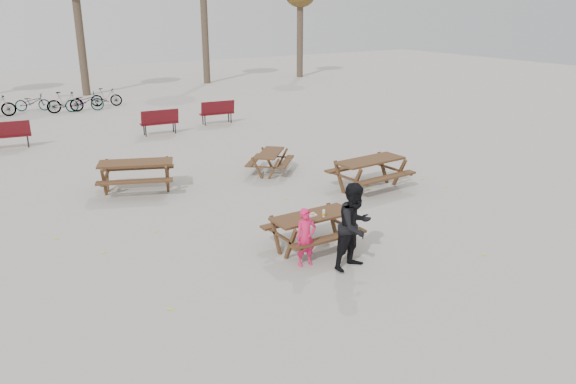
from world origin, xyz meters
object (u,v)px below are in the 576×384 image
main_picnic_table (313,223)px  picnic_table_north (137,177)px  soda_bottle (324,214)px  adult (355,226)px  picnic_table_east (370,174)px  food_tray (312,215)px  child (306,237)px  picnic_table_far (270,163)px

main_picnic_table → picnic_table_north: size_ratio=0.89×
soda_bottle → adult: 0.97m
picnic_table_east → main_picnic_table: bearing=-148.6°
picnic_table_east → food_tray: bearing=-148.5°
food_tray → soda_bottle: size_ratio=1.06×
child → picnic_table_far: 6.58m
soda_bottle → picnic_table_north: bearing=109.4°
picnic_table_north → picnic_table_far: 4.11m
food_tray → picnic_table_north: 6.17m
child → picnic_table_east: child is taller
adult → picnic_table_north: bearing=96.6°
soda_bottle → picnic_table_north: size_ratio=0.08×
soda_bottle → main_picnic_table: bearing=119.2°
soda_bottle → child: (-0.70, -0.37, -0.24)m
food_tray → soda_bottle: 0.25m
picnic_table_east → picnic_table_north: same height
picnic_table_north → child: bearing=-55.4°
main_picnic_table → picnic_table_north: (-2.00, 5.79, -0.15)m
child → adult: (0.75, -0.60, 0.28)m
soda_bottle → picnic_table_east: (3.57, 2.75, -0.41)m
adult → picnic_table_north: (-2.17, 6.98, -0.45)m
main_picnic_table → soda_bottle: bearing=-60.8°
main_picnic_table → child: (-0.57, -0.60, 0.02)m
soda_bottle → picnic_table_far: (1.98, 5.63, -0.52)m
soda_bottle → adult: size_ratio=0.10×
child → main_picnic_table: bearing=53.3°
child → picnic_table_north: (-1.42, 6.38, -0.17)m
child → soda_bottle: bearing=35.5°
picnic_table_north → picnic_table_far: bearing=16.7°
picnic_table_east → picnic_table_far: size_ratio=1.32×
child → adult: 1.00m
main_picnic_table → adult: (0.18, -1.19, 0.30)m
picnic_table_east → picnic_table_far: picnic_table_east is taller
adult → picnic_table_far: 6.90m
adult → child: bearing=130.9°
child → food_tray: bearing=53.4°
food_tray → child: (-0.52, -0.54, -0.19)m
adult → picnic_table_north: size_ratio=0.88×
main_picnic_table → picnic_table_north: picnic_table_north is taller
soda_bottle → picnic_table_east: 4.52m
main_picnic_table → picnic_table_far: 5.81m
adult → picnic_table_north: 7.33m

